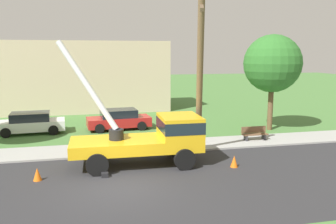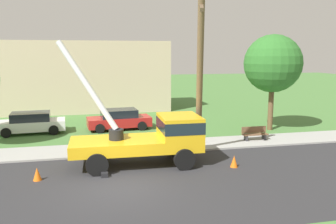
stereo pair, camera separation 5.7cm
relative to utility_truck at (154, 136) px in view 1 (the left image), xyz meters
The scene contains 12 objects.
ground_plane 9.50m from the utility_truck, 101.36° to the left, with size 120.00×120.00×0.00m, color #477538.
road_asphalt 3.63m from the utility_truck, 123.55° to the right, with size 80.00×8.79×0.01m, color #2B2B2D.
sidewalk_strip 3.71m from the utility_truck, 122.41° to the left, with size 80.00×2.62×0.10m, color #9E9E99.
utility_truck is the anchor object (origin of this frame).
leaning_utility_pole 3.90m from the utility_truck, 10.51° to the left, with size 1.25×3.52×8.62m.
traffic_cone_ahead 4.04m from the utility_truck, 20.88° to the right, with size 0.36×0.36×0.56m, color orange.
traffic_cone_behind 5.50m from the utility_truck, 166.91° to the right, with size 0.36×0.36×0.56m, color orange.
parked_sedan_white 10.79m from the utility_truck, 129.55° to the left, with size 4.51×2.21×1.42m.
parked_sedan_red 8.40m from the utility_truck, 96.64° to the left, with size 4.53×2.25×1.42m.
park_bench 7.51m from the utility_truck, 23.58° to the left, with size 1.60×0.45×0.90m.
roadside_tree_near 11.50m from the utility_truck, 31.75° to the left, with size 3.96×3.96×6.62m.
lowrise_building_backdrop 18.65m from the utility_truck, 104.46° to the left, with size 18.00×6.00×6.40m, color #C6B293.
Camera 1 is at (-1.17, -13.66, 5.38)m, focal length 37.86 mm.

